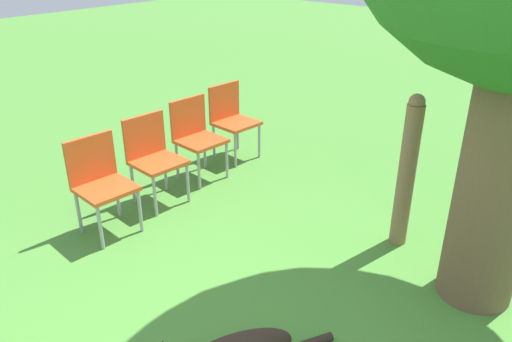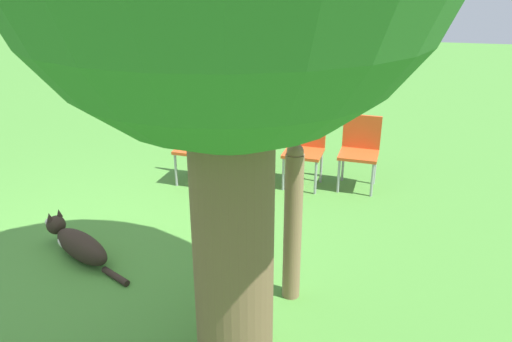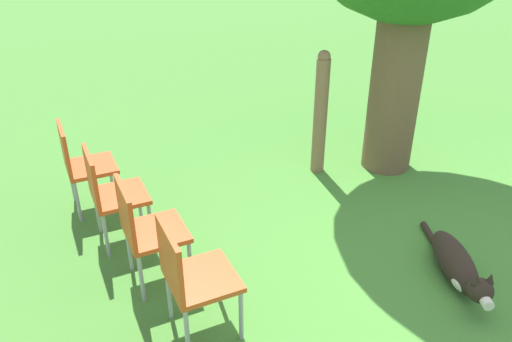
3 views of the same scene
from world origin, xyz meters
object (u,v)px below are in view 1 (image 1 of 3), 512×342
Objects in this scene: red_chair_0 at (100,179)px; red_chair_2 at (196,133)px; fence_post at (407,172)px; red_chair_1 at (153,154)px; red_chair_3 at (231,116)px.

red_chair_2 is at bearing 101.55° from red_chair_0.
red_chair_1 is at bearing -158.91° from fence_post.
fence_post is at bearing 9.40° from red_chair_2.
red_chair_2 is (-0.16, 1.27, 0.00)m from red_chair_0.
red_chair_0 is (-2.06, -1.46, -0.16)m from fence_post.
red_chair_3 is at bearing 169.17° from fence_post.
fence_post is 2.35m from red_chair_3.
fence_post is 1.53× the size of red_chair_1.
red_chair_2 is 1.00× the size of red_chair_3.
red_chair_0 is 1.27m from red_chair_2.
fence_post reaches higher than red_chair_0.
red_chair_2 is 0.64m from red_chair_3.
red_chair_0 is at bearing -78.45° from red_chair_2.
red_chair_0 is at bearing -78.45° from red_chair_3.
red_chair_0 is 1.00× the size of red_chair_2.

